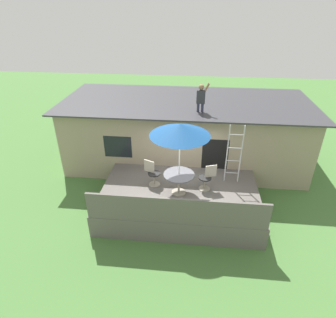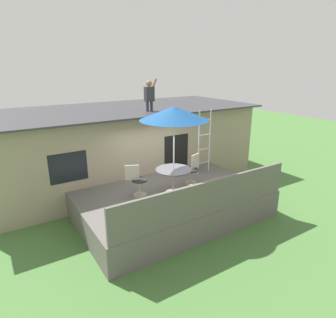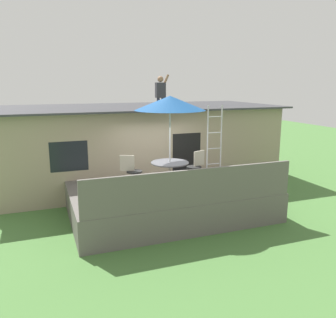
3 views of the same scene
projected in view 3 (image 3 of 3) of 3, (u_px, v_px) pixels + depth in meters
ground_plane at (169, 213)px, 10.02m from camera, size 40.00×40.00×0.00m
house at (135, 144)px, 13.01m from camera, size 10.50×4.50×2.85m
deck at (169, 200)px, 9.94m from camera, size 5.45×3.47×0.80m
deck_railing at (194, 188)px, 8.22m from camera, size 5.35×0.08×0.90m
patio_table at (170, 168)px, 9.59m from camera, size 1.04×1.04×0.74m
patio_umbrella at (170, 103)px, 9.22m from camera, size 1.90×1.90×2.54m
step_ladder at (214, 141)px, 10.95m from camera, size 0.52×0.04×2.20m
person_figure at (161, 90)px, 11.63m from camera, size 0.47×0.20×1.11m
patio_chair_left at (132, 172)px, 9.68m from camera, size 0.59×0.44×0.92m
patio_chair_right at (196, 167)px, 10.25m from camera, size 0.60×0.44×0.92m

